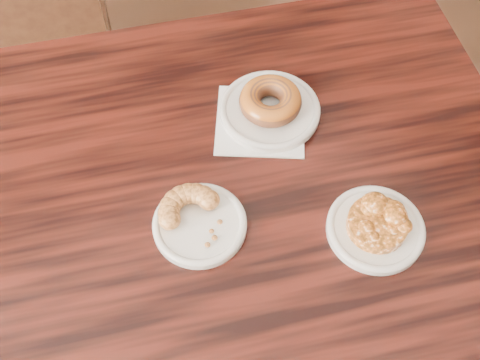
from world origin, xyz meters
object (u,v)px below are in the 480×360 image
cruller_fragment (199,218)px  chair_far (21,16)px  cafe_table (260,296)px  apple_fritter (378,222)px  glazed_donut (270,101)px

cruller_fragment → chair_far: bearing=92.9°
cafe_table → apple_fritter: size_ratio=6.96×
glazed_donut → apple_fritter: 0.28m
cafe_table → glazed_donut: bearing=74.3°
glazed_donut → apple_fritter: glazed_donut is taller
chair_far → apple_fritter: size_ratio=6.94×
cafe_table → apple_fritter: 0.44m
cafe_table → cruller_fragment: cruller_fragment is taller
glazed_donut → apple_fritter: (0.02, -0.28, -0.01)m
chair_far → cruller_fragment: 1.02m
glazed_donut → cafe_table: bearing=-123.2°
apple_fritter → cruller_fragment: 0.27m
glazed_donut → apple_fritter: bearing=-86.4°
apple_fritter → cafe_table: bearing=135.0°
glazed_donut → cruller_fragment: (-0.21, -0.14, -0.01)m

